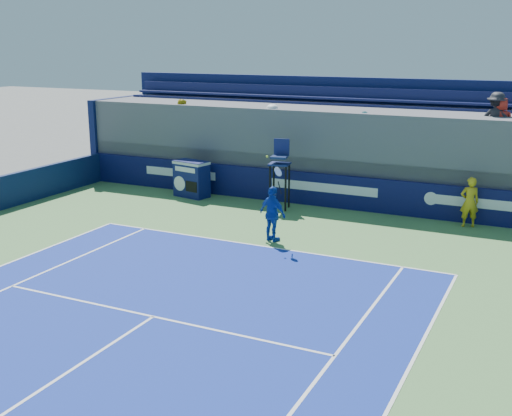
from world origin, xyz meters
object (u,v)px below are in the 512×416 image
at_px(match_clock, 192,178).
at_px(umpire_chair, 280,167).
at_px(ball_person, 470,202).
at_px(tennis_player, 273,214).

bearing_deg(match_clock, umpire_chair, -3.13).
bearing_deg(umpire_chair, ball_person, 4.60).
bearing_deg(match_clock, ball_person, 1.73).
distance_m(ball_person, match_clock, 10.14).
bearing_deg(ball_person, match_clock, -20.01).
distance_m(ball_person, tennis_player, 6.49).
distance_m(umpire_chair, tennis_player, 3.90).
xyz_separation_m(match_clock, umpire_chair, (3.76, -0.21, 0.79)).
height_order(ball_person, tennis_player, tennis_player).
distance_m(ball_person, umpire_chair, 6.43).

